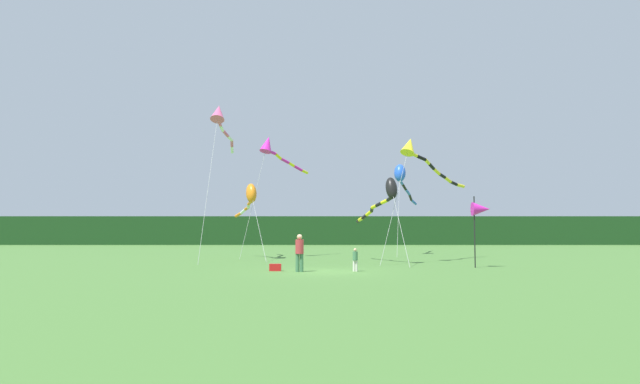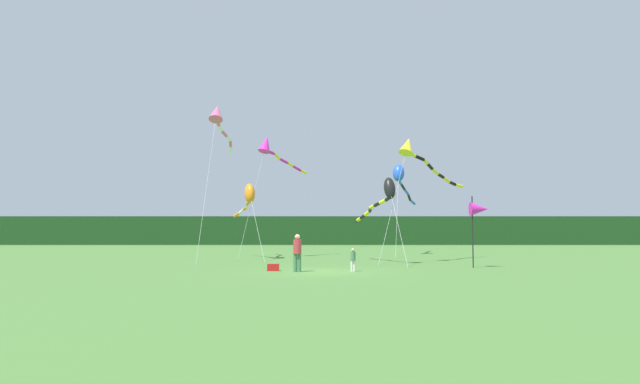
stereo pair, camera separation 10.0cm
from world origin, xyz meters
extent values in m
plane|color=#477533|center=(0.00, 0.00, 0.00)|extent=(120.00, 120.00, 0.00)
cube|color=#193D19|center=(0.00, 45.00, 1.77)|extent=(108.00, 2.14, 3.53)
cylinder|color=#3F724C|center=(-1.11, -0.14, 0.41)|extent=(0.17, 0.17, 0.82)
cylinder|color=#3F724C|center=(-0.93, -0.14, 0.41)|extent=(0.17, 0.17, 0.82)
cylinder|color=#B23338|center=(-1.02, -0.14, 1.14)|extent=(0.37, 0.37, 0.65)
sphere|color=tan|center=(-1.02, -0.14, 1.58)|extent=(0.24, 0.24, 0.24)
cylinder|color=silver|center=(1.47, 0.10, 0.25)|extent=(0.11, 0.11, 0.51)
cylinder|color=silver|center=(1.58, 0.10, 0.25)|extent=(0.11, 0.11, 0.51)
cylinder|color=#3F724C|center=(1.52, 0.10, 0.71)|extent=(0.23, 0.23, 0.40)
sphere|color=tan|center=(1.52, 0.10, 0.98)|extent=(0.15, 0.15, 0.15)
cube|color=red|center=(-2.16, 0.42, 0.16)|extent=(0.54, 0.30, 0.33)
cylinder|color=black|center=(7.70, 2.61, 1.80)|extent=(0.06, 0.06, 3.60)
cone|color=#E026B2|center=(8.05, 2.61, 2.95)|extent=(0.90, 0.70, 0.70)
cylinder|color=#B2B2B2|center=(-4.50, 11.71, 3.90)|extent=(1.57, 2.13, 7.80)
cone|color=#E026B2|center=(-3.73, 12.76, 7.80)|extent=(1.36, 1.43, 1.34)
cylinder|color=#E026B2|center=(-3.47, 13.08, 7.28)|extent=(0.70, 0.78, 0.34)
cylinder|color=yellow|center=(-3.05, 13.76, 7.08)|extent=(0.52, 0.88, 0.43)
cylinder|color=#E026B2|center=(-2.63, 14.45, 6.85)|extent=(0.72, 0.79, 0.42)
cylinder|color=yellow|center=(-2.19, 15.13, 6.66)|extent=(0.54, 0.85, 0.34)
cylinder|color=#E026B2|center=(-1.74, 15.79, 6.45)|extent=(0.76, 0.77, 0.47)
cylinder|color=yellow|center=(-1.26, 16.44, 6.26)|extent=(0.58, 0.84, 0.32)
cylinder|color=#B2B2B2|center=(4.15, 3.98, 2.10)|extent=(0.58, 2.72, 4.21)
ellipsoid|color=black|center=(3.87, 5.32, 4.20)|extent=(0.83, 1.13, 1.42)
cylinder|color=black|center=(3.80, 5.63, 3.63)|extent=(0.34, 0.68, 0.31)
cylinder|color=yellow|center=(3.60, 6.20, 3.51)|extent=(0.47, 0.68, 0.32)
cylinder|color=black|center=(3.34, 6.76, 3.38)|extent=(0.45, 0.68, 0.33)
cylinder|color=yellow|center=(3.11, 7.34, 3.26)|extent=(0.40, 0.68, 0.30)
cylinder|color=black|center=(3.02, 7.94, 3.12)|extent=(0.22, 0.68, 0.38)
cylinder|color=yellow|center=(2.91, 8.53, 2.92)|extent=(0.45, 0.71, 0.40)
cylinder|color=black|center=(2.68, 9.11, 2.72)|extent=(0.42, 0.70, 0.37)
cylinder|color=yellow|center=(2.49, 9.69, 2.57)|extent=(0.37, 0.68, 0.31)
cylinder|color=black|center=(2.37, 10.30, 2.47)|extent=(0.26, 0.67, 0.29)
cylinder|color=#B2B2B2|center=(-3.86, 8.79, 2.12)|extent=(1.33, 3.23, 4.25)
ellipsoid|color=orange|center=(-4.51, 10.39, 4.24)|extent=(1.14, 1.56, 1.59)
cylinder|color=orange|center=(-4.65, 10.79, 3.65)|extent=(0.47, 0.90, 0.34)
cylinder|color=white|center=(-4.84, 11.62, 3.49)|extent=(0.32, 0.91, 0.37)
cylinder|color=orange|center=(-5.05, 12.44, 3.35)|extent=(0.50, 0.89, 0.31)
cylinder|color=white|center=(-5.40, 13.22, 3.18)|extent=(0.59, 0.90, 0.42)
cylinder|color=orange|center=(-5.83, 13.96, 2.96)|extent=(0.67, 0.86, 0.40)
cylinder|color=#B2B2B2|center=(5.62, 15.21, 3.10)|extent=(0.77, 3.43, 6.21)
ellipsoid|color=blue|center=(5.99, 16.91, 6.20)|extent=(1.12, 1.45, 1.61)
cylinder|color=blue|center=(6.17, 17.53, 5.56)|extent=(0.55, 1.32, 0.36)
cylinder|color=black|center=(6.56, 18.75, 5.31)|extent=(0.65, 1.32, 0.53)
cylinder|color=blue|center=(7.02, 19.95, 4.97)|extent=(0.68, 1.31, 0.53)
cylinder|color=black|center=(7.44, 21.16, 4.60)|extent=(0.57, 1.35, 0.60)
cylinder|color=blue|center=(7.91, 22.36, 4.26)|extent=(0.76, 1.28, 0.48)
cylinder|color=#B2B2B2|center=(4.12, 5.62, 3.41)|extent=(2.04, 2.60, 6.82)
cone|color=yellow|center=(5.12, 6.91, 6.81)|extent=(1.40, 1.46, 1.26)
cylinder|color=yellow|center=(5.39, 7.19, 6.35)|extent=(0.70, 0.72, 0.33)
cylinder|color=black|center=(5.96, 7.71, 6.20)|extent=(0.76, 0.67, 0.36)
cylinder|color=yellow|center=(6.43, 8.30, 6.05)|extent=(0.54, 0.82, 0.34)
cylinder|color=black|center=(6.81, 8.97, 5.84)|extent=(0.63, 0.81, 0.45)
cylinder|color=yellow|center=(7.27, 9.60, 5.58)|extent=(0.68, 0.78, 0.45)
cylinder|color=black|center=(7.75, 10.21, 5.37)|extent=(0.66, 0.76, 0.36)
cylinder|color=yellow|center=(8.24, 10.81, 5.16)|extent=(0.69, 0.76, 0.43)
cylinder|color=black|center=(8.76, 11.38, 4.97)|extent=(0.71, 0.72, 0.34)
cylinder|color=yellow|center=(9.32, 11.91, 4.85)|extent=(0.74, 0.67, 0.29)
cylinder|color=#B2B2B2|center=(-6.61, 7.10, 4.64)|extent=(0.21, 4.49, 9.29)
cone|color=#E5598C|center=(-6.51, 9.33, 9.28)|extent=(0.95, 1.31, 1.35)
cylinder|color=#E5598C|center=(-6.52, 9.79, 8.75)|extent=(0.22, 0.97, 0.40)
cylinder|color=white|center=(-6.53, 10.71, 8.55)|extent=(0.21, 0.96, 0.37)
cylinder|color=#E5598C|center=(-6.43, 11.62, 8.35)|extent=(0.38, 0.99, 0.42)
cylinder|color=white|center=(-6.28, 12.53, 8.17)|extent=(0.34, 0.97, 0.34)
cylinder|color=#E5598C|center=(-6.27, 13.43, 7.96)|extent=(0.34, 1.00, 0.48)
cylinder|color=white|center=(-6.40, 14.34, 7.66)|extent=(0.32, 1.00, 0.51)
camera|label=1|loc=(-0.09, -26.00, 1.93)|focal=31.85mm
camera|label=2|loc=(0.01, -26.00, 1.93)|focal=31.85mm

